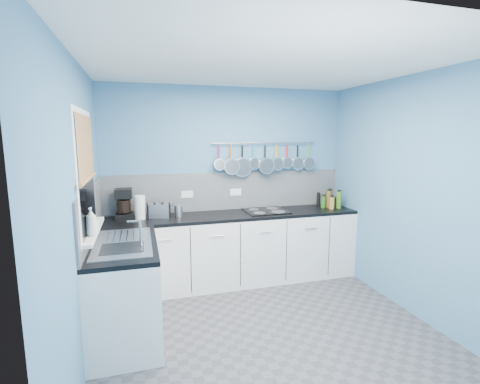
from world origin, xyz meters
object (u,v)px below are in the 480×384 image
coffee_maker (124,204)px  soap_bottle_a (91,222)px  soap_bottle_b (92,224)px  hob (266,211)px  paper_towel (140,207)px  toaster (159,211)px  canister (178,211)px

coffee_maker → soap_bottle_a: bearing=-98.3°
soap_bottle_b → hob: (1.96, 1.08, -0.23)m
paper_towel → toaster: size_ratio=1.08×
paper_towel → canister: (0.45, 0.00, -0.07)m
soap_bottle_a → hob: size_ratio=0.45×
canister → hob: (1.13, -0.02, -0.07)m
hob → toaster: bearing=177.9°
paper_towel → coffee_maker: 0.20m
paper_towel → soap_bottle_a: bearing=-108.7°
coffee_maker → canister: size_ratio=2.48×
soap_bottle_b → paper_towel: 1.17m
toaster → paper_towel: bearing=-160.0°
coffee_maker → toaster: (0.39, -0.04, -0.10)m
soap_bottle_a → hob: 2.28m
paper_towel → canister: bearing=0.5°
soap_bottle_a → toaster: soap_bottle_a is taller
coffee_maker → soap_bottle_b: bearing=-98.8°
soap_bottle_a → coffee_maker: 1.25m
soap_bottle_a → soap_bottle_b: bearing=90.0°
toaster → hob: toaster is taller
coffee_maker → toaster: 0.41m
toaster → hob: bearing=10.2°
paper_towel → coffee_maker: size_ratio=0.79×
canister → paper_towel: bearing=-179.5°
paper_towel → hob: paper_towel is taller
toaster → canister: bearing=6.1°
soap_bottle_a → hob: soap_bottle_a is taller
toaster → soap_bottle_b: bearing=-105.8°
soap_bottle_b → hob: size_ratio=0.32×
paper_towel → hob: (1.57, -0.02, -0.13)m
hob → soap_bottle_a: bearing=-150.0°
soap_bottle_a → soap_bottle_b: (0.00, 0.05, -0.03)m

